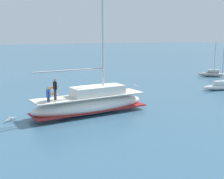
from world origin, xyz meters
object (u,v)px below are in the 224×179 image
object	(u,v)px
seagull	(11,118)
moored_catamaran	(212,74)
mooring_buoy	(103,90)
moored_cutter_left	(219,86)
main_sailboat	(91,103)

from	to	relation	value
seagull	moored_catamaran	bearing A→B (deg)	107.55
seagull	mooring_buoy	world-z (taller)	mooring_buoy
moored_cutter_left	mooring_buoy	world-z (taller)	moored_cutter_left
main_sailboat	moored_cutter_left	bearing A→B (deg)	97.74
seagull	main_sailboat	bearing A→B (deg)	81.42
moored_cutter_left	moored_catamaran	bearing A→B (deg)	136.66
moored_catamaran	mooring_buoy	size ratio (longest dim) A/B	5.51
moored_cutter_left	mooring_buoy	bearing A→B (deg)	-113.49
moored_catamaran	moored_cutter_left	world-z (taller)	moored_catamaran
main_sailboat	moored_cutter_left	xyz separation A→B (m)	(-2.36, 17.35, -0.47)
seagull	mooring_buoy	size ratio (longest dim) A/B	1.07
main_sailboat	mooring_buoy	distance (m)	9.23
seagull	mooring_buoy	distance (m)	12.96
main_sailboat	mooring_buoy	world-z (taller)	main_sailboat
main_sailboat	moored_cutter_left	size ratio (longest dim) A/B	2.59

